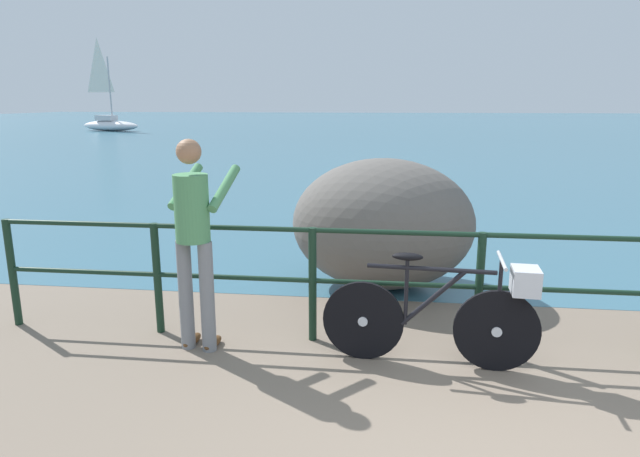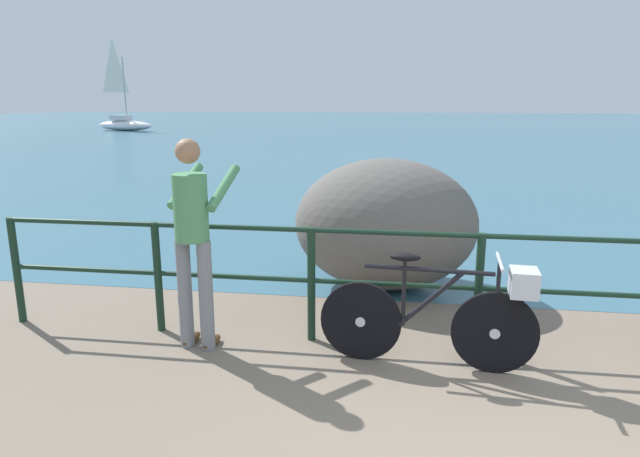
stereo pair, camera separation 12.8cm
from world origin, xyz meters
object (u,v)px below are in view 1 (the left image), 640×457
at_px(person_at_railing, 195,236).
at_px(breakwater_boulder_main, 383,224).
at_px(sailboat, 109,121).
at_px(bicycle, 448,311).

relative_size(person_at_railing, breakwater_boulder_main, 0.88).
height_order(breakwater_boulder_main, sailboat, sailboat).
xyz_separation_m(bicycle, breakwater_boulder_main, (-0.54, 1.89, 0.26)).
distance_m(bicycle, sailboat, 37.63).
xyz_separation_m(breakwater_boulder_main, sailboat, (-18.97, 30.29, -0.02)).
height_order(bicycle, person_at_railing, person_at_railing).
bearing_deg(sailboat, person_at_railing, -49.02).
relative_size(bicycle, breakwater_boulder_main, 0.84).
bearing_deg(sailboat, bicycle, -46.32).
distance_m(bicycle, person_at_railing, 2.13).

